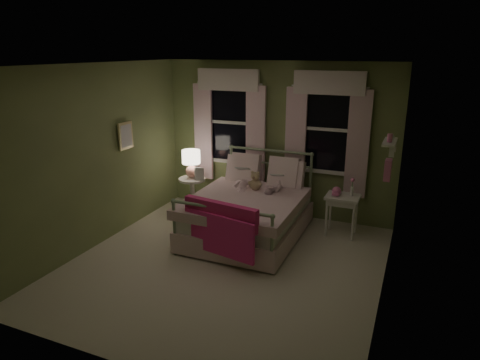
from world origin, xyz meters
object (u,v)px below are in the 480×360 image
at_px(nightstand_right, 342,202).
at_px(nightstand_left, 192,191).
at_px(table_lamp, 191,161).
at_px(bed, 249,212).
at_px(teddy_bear, 255,182).
at_px(child_right, 276,175).
at_px(child_left, 243,167).

bearing_deg(nightstand_right, nightstand_left, -177.90).
relative_size(nightstand_left, table_lamp, 1.36).
distance_m(bed, nightstand_right, 1.43).
height_order(bed, teddy_bear, bed).
height_order(child_right, nightstand_right, child_right).
height_order(bed, child_right, child_right).
xyz_separation_m(child_left, teddy_bear, (0.28, -0.16, -0.18)).
relative_size(bed, nightstand_left, 3.13).
bearing_deg(bed, nightstand_left, 159.40).
bearing_deg(child_left, bed, 106.71).
bearing_deg(table_lamp, nightstand_right, 2.10).
relative_size(table_lamp, nightstand_right, 0.74).
bearing_deg(nightstand_left, child_left, -2.75).
height_order(child_left, child_right, child_left).
relative_size(child_left, nightstand_left, 1.24).
height_order(nightstand_left, table_lamp, table_lamp).
relative_size(child_left, teddy_bear, 2.58).
xyz_separation_m(bed, nightstand_right, (1.31, 0.56, 0.17)).
height_order(child_left, nightstand_left, child_left).
relative_size(teddy_bear, nightstand_left, 0.48).
height_order(nightstand_left, nightstand_right, same).
bearing_deg(child_left, nightstand_right, 168.15).
distance_m(bed, nightstand_left, 1.33).
height_order(teddy_bear, table_lamp, table_lamp).
bearing_deg(child_left, child_right, 163.11).
bearing_deg(child_right, table_lamp, 6.78).
bearing_deg(child_left, teddy_bear, 133.61).
xyz_separation_m(bed, nightstand_left, (-1.24, 0.47, 0.03)).
bearing_deg(teddy_bear, child_left, 150.50).
bearing_deg(nightstand_left, table_lamp, -90.00).
distance_m(child_left, table_lamp, 0.97).
bearing_deg(bed, nightstand_right, 23.23).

